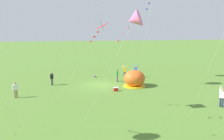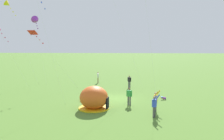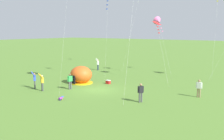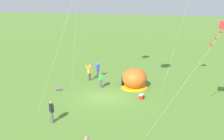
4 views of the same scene
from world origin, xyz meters
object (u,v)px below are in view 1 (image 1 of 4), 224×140
at_px(person_watching_sky, 117,75).
at_px(kite_red, 100,29).
at_px(popup_tent, 134,79).
at_px(toddler_crawling, 95,76).
at_px(cooler_box, 116,89).
at_px(person_near_tent, 15,89).
at_px(person_far_back, 52,78).
at_px(person_arms_raised, 135,71).
at_px(person_strolling, 125,71).
at_px(person_flying_kite, 222,97).
at_px(kite_pink, 134,20).

xyz_separation_m(person_watching_sky, kite_red, (4.72, 11.27, 6.13)).
height_order(popup_tent, toddler_crawling, popup_tent).
bearing_deg(kite_red, cooler_box, -116.16).
xyz_separation_m(toddler_crawling, person_near_tent, (9.98, 8.46, 0.79)).
bearing_deg(person_far_back, person_near_tent, 53.01).
relative_size(cooler_box, person_arms_raised, 0.30).
relative_size(toddler_crawling, kite_red, 0.07).
xyz_separation_m(cooler_box, toddler_crawling, (0.95, -8.52, -0.04)).
bearing_deg(person_arms_raised, person_far_back, 8.93).
xyz_separation_m(person_far_back, kite_red, (-4.13, 11.33, 6.13)).
relative_size(toddler_crawling, person_near_tent, 0.32).
bearing_deg(person_strolling, person_flying_kite, 106.84).
xyz_separation_m(person_far_back, person_watching_sky, (-8.85, 0.06, 0.00)).
distance_m(person_near_tent, person_arms_raised, 17.35).
distance_m(popup_tent, person_watching_sky, 3.50).
relative_size(cooler_box, person_near_tent, 0.33).
distance_m(popup_tent, kite_pink, 14.08).
xyz_separation_m(person_flying_kite, person_arms_raised, (2.90, -14.69, -0.00)).
height_order(popup_tent, kite_pink, kite_pink).
relative_size(person_strolling, person_arms_raised, 1.00).
height_order(person_far_back, person_near_tent, same).
distance_m(popup_tent, person_far_back, 10.72).
bearing_deg(person_flying_kite, person_watching_sky, -63.31).
bearing_deg(toddler_crawling, person_strolling, 162.33).
relative_size(toddler_crawling, person_arms_raised, 0.29).
relative_size(toddler_crawling, person_strolling, 0.29).
relative_size(person_watching_sky, kite_pink, 0.21).
distance_m(popup_tent, person_flying_kite, 10.71).
bearing_deg(person_flying_kite, person_far_back, -39.93).
height_order(person_flying_kite, person_arms_raised, same).
distance_m(cooler_box, person_strolling, 7.94).
distance_m(cooler_box, toddler_crawling, 8.57).
relative_size(toddler_crawling, kite_pink, 0.07).
xyz_separation_m(popup_tent, toddler_crawling, (3.86, -6.92, -0.82)).
relative_size(person_strolling, person_watching_sky, 1.10).
bearing_deg(kite_red, popup_tent, -127.06).
bearing_deg(person_near_tent, cooler_box, 179.66).
xyz_separation_m(toddler_crawling, person_arms_raised, (-5.99, 1.68, 0.82)).
xyz_separation_m(person_arms_raised, kite_red, (8.20, 13.27, 6.09)).
xyz_separation_m(popup_tent, person_watching_sky, (1.35, -3.23, -0.03)).
height_order(toddler_crawling, kite_pink, kite_pink).
distance_m(person_far_back, person_near_tent, 6.05).
relative_size(person_flying_kite, kite_red, 0.24).
bearing_deg(person_watching_sky, person_arms_raised, -150.09).
height_order(popup_tent, kite_red, kite_red).
distance_m(person_watching_sky, person_arms_raised, 4.01).
distance_m(kite_red, kite_pink, 3.91).
bearing_deg(kite_pink, person_far_back, -68.95).
distance_m(popup_tent, person_near_tent, 13.93).
height_order(cooler_box, person_far_back, person_far_back).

